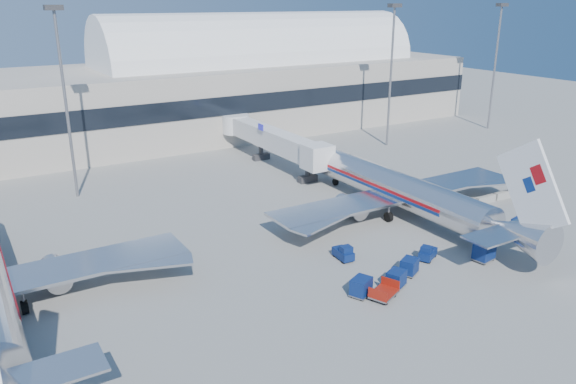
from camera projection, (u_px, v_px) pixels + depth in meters
ground at (354, 248)px, 55.22m from camera, size 260.00×260.00×0.00m
terminal at (79, 101)px, 91.35m from camera, size 170.00×28.15×21.00m
airliner_main at (401, 190)px, 62.82m from camera, size 32.00×37.26×12.07m
jetbridge_near at (268, 137)px, 82.59m from camera, size 4.40×27.50×6.25m
mast_west at (62, 76)px, 64.86m from camera, size 2.00×1.20×22.60m
mast_east at (392, 55)px, 89.41m from camera, size 2.00×1.20×22.60m
mast_far_east at (497, 48)px, 101.69m from camera, size 2.00×1.20×22.60m
barrier_near at (466, 205)px, 65.53m from camera, size 3.00×0.55×0.90m
barrier_mid at (486, 200)px, 67.15m from camera, size 3.00×0.55×0.90m
barrier_far at (504, 195)px, 68.77m from camera, size 3.00×0.55×0.90m
tug_lead at (427, 253)px, 52.50m from camera, size 2.51×2.00×1.46m
tug_right at (487, 226)px, 58.62m from camera, size 2.69×2.68×1.65m
tug_left at (344, 253)px, 52.45m from camera, size 1.34×2.40×1.51m
cart_train_a at (409, 266)px, 49.55m from camera, size 2.10×1.92×1.50m
cart_train_b at (396, 279)px, 47.32m from camera, size 2.10×1.90×1.52m
cart_train_c at (361, 287)px, 45.94m from camera, size 2.21×2.00×1.58m
cart_solo_near at (484, 252)px, 52.13m from camera, size 2.14×1.76×1.71m
cart_solo_far at (522, 226)px, 57.75m from camera, size 2.44×2.05×1.88m
cart_open_red at (384, 293)px, 45.63m from camera, size 2.90×2.53×0.65m
ramp_worker at (539, 239)px, 55.10m from camera, size 0.64×0.70×1.60m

